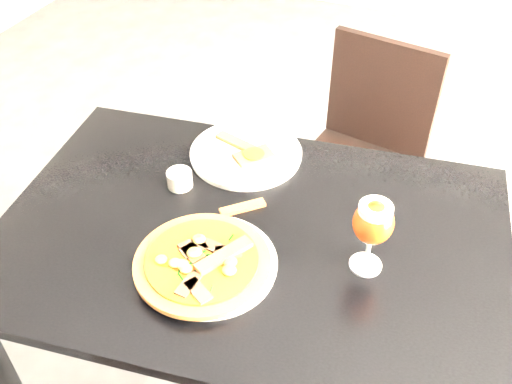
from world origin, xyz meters
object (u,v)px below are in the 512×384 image
at_px(dining_table, 250,257).
at_px(chair_far, 361,156).
at_px(pizza, 203,261).
at_px(beer_glass, 373,223).

relative_size(dining_table, chair_far, 1.48).
bearing_deg(chair_far, dining_table, -88.62).
height_order(chair_far, pizza, chair_far).
relative_size(pizza, beer_glass, 1.64).
xyz_separation_m(dining_table, chair_far, (0.12, 0.74, -0.18)).
bearing_deg(pizza, beer_glass, 23.20).
height_order(pizza, beer_glass, beer_glass).
bearing_deg(pizza, chair_far, 78.83).
xyz_separation_m(pizza, beer_glass, (0.33, 0.14, 0.11)).
distance_m(pizza, beer_glass, 0.38).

